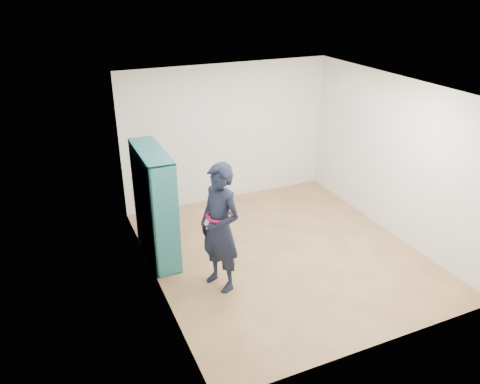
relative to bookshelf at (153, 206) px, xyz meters
name	(u,v)px	position (x,y,z in m)	size (l,w,h in m)	color
floor	(282,253)	(1.83, -0.74, -0.85)	(4.50, 4.50, 0.00)	brown
ceiling	(290,89)	(1.83, -0.74, 1.75)	(4.50, 4.50, 0.00)	white
wall_left	(152,201)	(-0.17, -0.74, 0.45)	(0.02, 4.50, 2.60)	silver
wall_right	(394,158)	(3.83, -0.74, 0.45)	(0.02, 4.50, 2.60)	silver
wall_back	(228,134)	(1.83, 1.51, 0.45)	(4.00, 0.02, 2.60)	silver
wall_front	(388,253)	(1.83, -2.99, 0.45)	(4.00, 0.02, 2.60)	silver
bookshelf	(153,206)	(0.00, 0.00, 0.00)	(0.38, 1.30, 1.73)	#27767B
person	(220,228)	(0.63, -1.14, 0.07)	(0.66, 0.79, 1.83)	black
smartphone	(207,222)	(0.45, -1.12, 0.19)	(0.07, 0.09, 0.13)	silver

